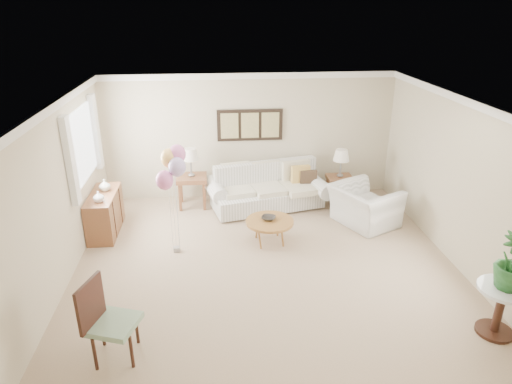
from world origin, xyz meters
The scene contains 17 objects.
ground_plane centered at (0.00, 0.00, 0.00)m, with size 6.00×6.00×0.00m, color tan.
room_shell centered at (-0.11, 0.09, 1.63)m, with size 6.04×6.04×2.60m.
wall_art_triptych centered at (0.00, 2.96, 1.55)m, with size 1.35×0.06×0.65m.
sofa centered at (0.29, 2.30, 0.35)m, with size 2.59×1.36×0.88m.
end_table_left centered at (-1.22, 2.49, 0.55)m, with size 0.60×0.54×0.65m.
end_table_right centered at (1.81, 2.41, 0.47)m, with size 0.52×0.47×0.56m.
lamp_left centered at (-1.22, 2.49, 1.10)m, with size 0.33×0.33×0.58m.
lamp_right centered at (1.81, 2.41, 1.00)m, with size 0.33×0.33×0.58m.
coffee_table centered at (0.15, 0.81, 0.39)m, with size 0.83×0.83×0.42m.
decor_bowl centered at (0.14, 0.85, 0.45)m, with size 0.24×0.24×0.06m, color #2A2622.
armchair centered at (2.00, 1.36, 0.37)m, with size 1.13×0.99×0.73m, color white.
side_table centered at (2.70, -1.81, 0.51)m, with size 0.63×0.63×0.68m.
accent_chair centered at (-2.06, -1.76, 0.54)m, with size 0.65×0.65×1.04m.
credenza centered at (-2.76, 1.50, 0.37)m, with size 0.46×1.20×0.74m.
vase_white centered at (-2.74, 1.17, 0.84)m, with size 0.18×0.18×0.19m, color silver.
vase_sage centered at (-2.74, 1.67, 0.85)m, with size 0.20×0.20×0.21m, color beige.
balloon_cluster centered at (-1.42, 0.68, 1.52)m, with size 0.48×0.48×1.83m.
Camera 1 is at (-0.77, -6.16, 3.89)m, focal length 32.00 mm.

